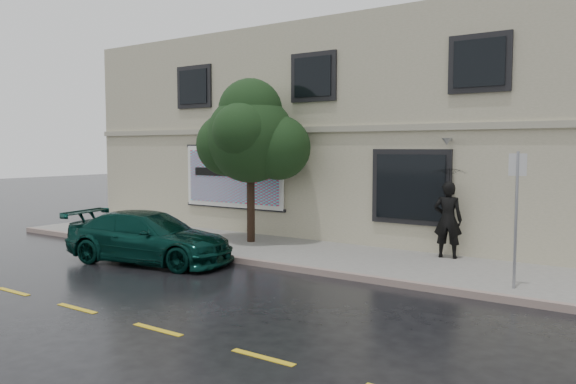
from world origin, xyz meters
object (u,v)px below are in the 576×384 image
Objects in this scene: car at (149,237)px; street_tree at (250,139)px; fire_hydrant at (150,228)px; pedestrian at (448,220)px.

street_tree is (0.71, 3.44, 2.63)m from car.
fire_hydrant is (-2.02, 1.83, -0.15)m from car.
street_tree reaches higher than car.
street_tree reaches higher than fire_hydrant.
pedestrian is at bearing 8.82° from street_tree.
car is at bearing 24.61° from pedestrian.
car is at bearing -33.76° from fire_hydrant.
car is at bearing -101.72° from street_tree.
pedestrian is 2.63× the size of fire_hydrant.
pedestrian is at bearing -67.65° from car.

